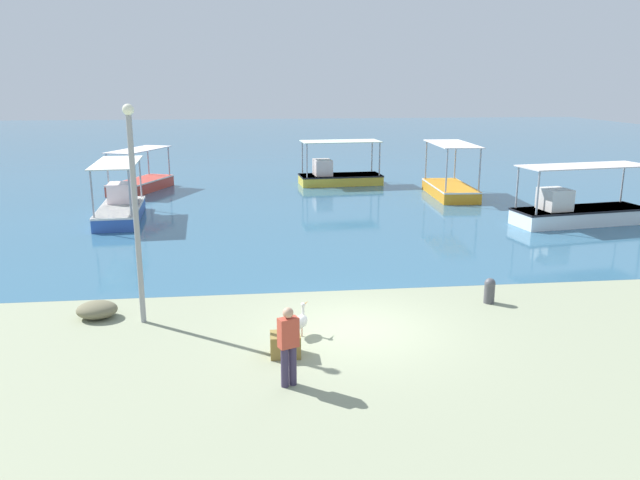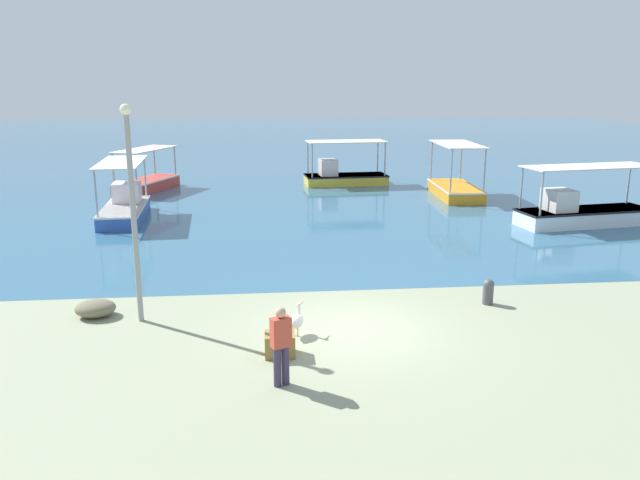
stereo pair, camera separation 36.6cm
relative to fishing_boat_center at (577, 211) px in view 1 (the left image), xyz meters
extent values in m
plane|color=gray|center=(-11.60, -10.72, -0.60)|extent=(120.00, 120.00, 0.00)
cube|color=#32617F|center=(-11.60, 37.28, -0.60)|extent=(110.00, 90.00, 0.00)
cube|color=white|center=(0.16, 0.02, -0.25)|extent=(6.10, 2.61, 0.70)
cube|color=black|center=(0.16, 0.02, 0.06)|extent=(6.15, 2.66, 0.08)
cylinder|color=#99999E|center=(2.73, 1.17, 1.01)|extent=(0.08, 0.08, 1.82)
cylinder|color=#99999E|center=(-2.62, 0.38, 1.01)|extent=(0.08, 0.08, 1.82)
cylinder|color=#99999E|center=(-2.40, -1.13, 1.01)|extent=(0.08, 0.08, 1.82)
cube|color=silver|center=(0.16, 0.02, 1.94)|extent=(5.92, 2.68, 0.05)
cube|color=silver|center=(-1.15, -0.17, 0.55)|extent=(1.26, 1.38, 0.91)
cube|color=#335AB0|center=(-19.94, 3.12, -0.29)|extent=(2.06, 5.21, 0.61)
cube|color=silver|center=(-19.94, 3.12, -0.03)|extent=(2.11, 5.25, 0.08)
cylinder|color=#99999E|center=(-19.05, 0.88, 0.99)|extent=(0.08, 0.08, 1.95)
cylinder|color=#99999E|center=(-20.53, 0.78, 0.99)|extent=(0.08, 0.08, 1.95)
cylinder|color=#99999E|center=(-19.36, 5.47, 0.99)|extent=(0.08, 0.08, 1.95)
cylinder|color=#99999E|center=(-20.84, 5.37, 0.99)|extent=(0.08, 0.08, 1.95)
cube|color=silver|center=(-19.94, 3.12, 1.98)|extent=(2.15, 5.02, 0.05)
cube|color=silver|center=(-20.02, 4.27, 0.46)|extent=(1.29, 1.39, 0.89)
cube|color=#C84437|center=(-20.27, 10.91, -0.28)|extent=(3.24, 4.98, 0.63)
cube|color=silver|center=(-20.27, 10.91, 0.00)|extent=(3.29, 5.04, 0.08)
cylinder|color=#99999E|center=(-20.41, 8.69, 0.88)|extent=(0.08, 0.08, 1.69)
cylinder|color=#99999E|center=(-21.68, 9.20, 0.88)|extent=(0.08, 0.08, 1.69)
cylinder|color=#99999E|center=(-18.85, 12.62, 0.88)|extent=(0.08, 0.08, 1.69)
cylinder|color=#99999E|center=(-20.13, 13.12, 0.88)|extent=(0.08, 0.08, 1.69)
cube|color=silver|center=(-20.27, 10.91, 1.75)|extent=(3.26, 4.83, 0.05)
cube|color=orange|center=(-3.33, 7.23, -0.28)|extent=(2.18, 5.08, 0.63)
cube|color=silver|center=(-3.33, 7.23, -0.01)|extent=(2.22, 5.12, 0.08)
cylinder|color=#99999E|center=(-4.07, 9.51, 1.12)|extent=(0.08, 0.08, 2.18)
cylinder|color=#99999E|center=(-2.37, 9.43, 1.12)|extent=(0.08, 0.08, 2.18)
cylinder|color=#99999E|center=(-4.29, 5.03, 1.12)|extent=(0.08, 0.08, 2.18)
cylinder|color=#99999E|center=(-2.60, 4.95, 1.12)|extent=(0.08, 0.08, 2.18)
cube|color=silver|center=(-3.33, 7.23, 2.23)|extent=(2.27, 4.88, 0.05)
cube|color=gold|center=(-8.64, 11.98, -0.30)|extent=(5.00, 2.31, 0.59)
cube|color=black|center=(-8.64, 11.98, -0.05)|extent=(5.04, 2.36, 0.08)
cylinder|color=#99999E|center=(-6.52, 13.00, 0.98)|extent=(0.08, 0.08, 1.97)
cylinder|color=#99999E|center=(-6.40, 11.26, 0.98)|extent=(0.08, 0.08, 1.97)
cylinder|color=#99999E|center=(-10.89, 12.71, 0.98)|extent=(0.08, 0.08, 1.97)
cylinder|color=#99999E|center=(-10.77, 10.96, 0.98)|extent=(0.08, 0.08, 1.97)
cube|color=silver|center=(-8.64, 11.98, 1.99)|extent=(4.81, 2.40, 0.05)
cube|color=beige|center=(-9.74, 11.91, 0.46)|extent=(1.10, 1.46, 0.93)
cylinder|color=#E0997A|center=(-13.07, -10.96, -0.49)|extent=(0.03, 0.03, 0.22)
cylinder|color=#E0997A|center=(-12.98, -11.01, -0.49)|extent=(0.03, 0.03, 0.22)
ellipsoid|color=white|center=(-13.01, -10.96, -0.25)|extent=(0.52, 0.63, 0.32)
ellipsoid|color=white|center=(-13.13, -11.18, -0.23)|extent=(0.18, 0.20, 0.10)
cylinder|color=white|center=(-12.94, -10.83, -0.02)|extent=(0.07, 0.07, 0.26)
sphere|color=white|center=(-12.94, -10.83, 0.14)|extent=(0.11, 0.11, 0.11)
cone|color=#E5933F|center=(-12.86, -10.68, 0.13)|extent=(0.20, 0.29, 0.06)
cylinder|color=gray|center=(-16.98, -9.59, 2.04)|extent=(0.14, 0.14, 5.28)
sphere|color=#EAEACC|center=(-16.98, -9.59, 4.79)|extent=(0.28, 0.28, 0.28)
cylinder|color=#47474C|center=(-7.55, -9.24, -0.34)|extent=(0.30, 0.30, 0.53)
sphere|color=#4C4C51|center=(-7.55, -9.24, -0.04)|extent=(0.31, 0.31, 0.31)
cylinder|color=#362E4A|center=(-13.55, -13.55, -0.18)|extent=(0.16, 0.16, 0.85)
cylinder|color=#362E4A|center=(-13.38, -13.48, -0.18)|extent=(0.16, 0.16, 0.85)
cube|color=#B84432|center=(-13.47, -13.51, 0.56)|extent=(0.45, 0.36, 0.62)
sphere|color=tan|center=(-13.47, -13.51, 0.98)|extent=(0.22, 0.22, 0.22)
ellipsoid|color=#6E684E|center=(-18.23, -9.17, -0.38)|extent=(1.05, 0.90, 0.45)
cube|color=olive|center=(-13.45, -12.06, -0.34)|extent=(0.69, 0.57, 0.52)
camera|label=1|loc=(-14.17, -25.15, 5.43)|focal=35.00mm
camera|label=2|loc=(-13.81, -25.19, 5.43)|focal=35.00mm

